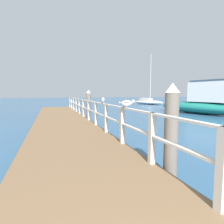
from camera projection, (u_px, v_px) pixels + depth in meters
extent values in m
cube|color=brown|center=(64.00, 125.00, 9.75)|extent=(2.81, 21.45, 0.37)
cube|color=beige|center=(223.00, 170.00, 2.26)|extent=(0.12, 0.12, 1.04)
cube|color=beige|center=(152.00, 138.00, 3.83)|extent=(0.12, 0.12, 1.04)
cube|color=beige|center=(122.00, 125.00, 5.39)|extent=(0.12, 0.12, 1.04)
cube|color=beige|center=(106.00, 118.00, 6.96)|extent=(0.12, 0.12, 1.04)
cube|color=beige|center=(96.00, 113.00, 8.52)|extent=(0.12, 0.12, 1.04)
cube|color=beige|center=(89.00, 110.00, 10.09)|extent=(0.12, 0.12, 1.04)
cube|color=beige|center=(84.00, 108.00, 11.65)|extent=(0.12, 0.12, 1.04)
cube|color=beige|center=(80.00, 106.00, 13.22)|extent=(0.12, 0.12, 1.04)
cube|color=beige|center=(76.00, 105.00, 14.78)|extent=(0.12, 0.12, 1.04)
cube|color=beige|center=(74.00, 104.00, 16.35)|extent=(0.12, 0.12, 1.04)
cube|color=beige|center=(72.00, 103.00, 17.91)|extent=(0.12, 0.12, 1.04)
cube|color=beige|center=(70.00, 102.00, 19.48)|extent=(0.12, 0.12, 1.04)
cube|color=beige|center=(89.00, 101.00, 10.04)|extent=(0.10, 19.85, 0.04)
cube|color=beige|center=(89.00, 109.00, 10.08)|extent=(0.10, 19.85, 0.04)
cylinder|color=#6B6056|center=(171.00, 137.00, 3.85)|extent=(0.28, 0.28, 1.81)
cone|color=white|center=(173.00, 88.00, 3.75)|extent=(0.29, 0.29, 0.20)
cylinder|color=#6B6056|center=(89.00, 107.00, 12.08)|extent=(0.28, 0.28, 1.81)
cone|color=white|center=(88.00, 91.00, 11.98)|extent=(0.29, 0.29, 0.20)
ellipsoid|color=white|center=(127.00, 103.00, 5.03)|extent=(0.31, 0.21, 0.15)
sphere|color=white|center=(133.00, 101.00, 5.03)|extent=(0.09, 0.09, 0.09)
cone|color=gold|center=(136.00, 101.00, 5.03)|extent=(0.06, 0.04, 0.02)
cone|color=#939399|center=(120.00, 103.00, 5.03)|extent=(0.10, 0.09, 0.07)
ellipsoid|color=#939399|center=(127.00, 102.00, 5.03)|extent=(0.27, 0.24, 0.04)
cylinder|color=tan|center=(126.00, 107.00, 5.07)|extent=(0.01, 0.01, 0.05)
cylinder|color=tan|center=(127.00, 107.00, 5.02)|extent=(0.01, 0.01, 0.05)
ellipsoid|color=white|center=(103.00, 100.00, 7.30)|extent=(0.20, 0.31, 0.15)
sphere|color=white|center=(103.00, 99.00, 7.47)|extent=(0.09, 0.09, 0.09)
cone|color=gold|center=(103.00, 99.00, 7.53)|extent=(0.04, 0.05, 0.02)
cone|color=#939399|center=(103.00, 100.00, 7.13)|extent=(0.09, 0.10, 0.07)
ellipsoid|color=#939399|center=(103.00, 99.00, 7.30)|extent=(0.23, 0.26, 0.04)
cylinder|color=tan|center=(102.00, 103.00, 7.30)|extent=(0.01, 0.01, 0.05)
cylinder|color=tan|center=(104.00, 103.00, 7.30)|extent=(0.01, 0.01, 0.05)
ellipsoid|color=#197266|center=(200.00, 108.00, 16.77)|extent=(4.42, 8.48, 1.06)
cube|color=white|center=(210.00, 92.00, 15.96)|extent=(2.30, 3.54, 1.69)
cube|color=#334756|center=(210.00, 81.00, 15.87)|extent=(2.12, 3.20, 0.16)
ellipsoid|color=white|center=(149.00, 102.00, 30.94)|extent=(3.37, 6.07, 0.66)
cylinder|color=#B2B2B7|center=(151.00, 77.00, 30.30)|extent=(0.10, 0.10, 7.31)
cylinder|color=#B2B2B7|center=(146.00, 98.00, 31.46)|extent=(0.65, 1.97, 0.08)
cube|color=beige|center=(146.00, 99.00, 31.46)|extent=(1.56, 2.29, 0.30)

